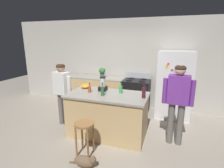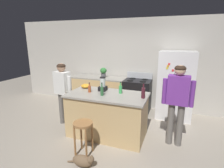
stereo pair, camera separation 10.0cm
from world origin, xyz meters
name	(u,v)px [view 2 (the right image)]	position (x,y,z in m)	size (l,w,h in m)	color
ground_plane	(107,134)	(0.00, 0.00, 0.00)	(14.00, 14.00, 0.00)	#9E9384
back_wall	(130,64)	(0.00, 1.95, 1.35)	(8.00, 0.10, 2.70)	#BCB7AD
kitchen_island	(107,115)	(0.00, 0.00, 0.48)	(1.71, 0.92, 0.96)	tan
back_counter_run	(102,92)	(-0.80, 1.55, 0.48)	(2.00, 0.64, 0.96)	tan
refrigerator	(175,85)	(1.36, 1.50, 0.90)	(0.90, 0.73, 1.81)	silver
stove_range	(137,96)	(0.33, 1.52, 0.49)	(0.76, 0.65, 1.14)	black
person_by_island_left	(63,88)	(-1.21, 0.10, 0.93)	(0.59, 0.31, 1.55)	#66605B
person_by_sink_right	(177,98)	(1.42, 0.11, 0.99)	(0.59, 0.24, 1.64)	#66605B
bar_stool	(83,129)	(-0.15, -0.80, 0.50)	(0.36, 0.36, 0.64)	#9E6B3D
cat	(83,161)	(0.00, -1.12, 0.11)	(0.52, 0.18, 0.26)	brown
potted_plant	(103,72)	(-0.74, 1.55, 1.13)	(0.20, 0.20, 0.30)	#4C4C51
blender_appliance	(103,85)	(-0.19, 0.20, 1.09)	(0.17, 0.17, 0.32)	black
bottle_olive_oil	(102,91)	(-0.06, -0.13, 1.06)	(0.07, 0.07, 0.28)	#2D6638
bottle_soda	(120,89)	(0.25, 0.15, 1.05)	(0.07, 0.07, 0.26)	#3FB259
bottle_wine	(143,93)	(0.77, 0.00, 1.07)	(0.08, 0.08, 0.32)	#471923
bottle_cooking_sauce	(90,89)	(-0.42, -0.01, 1.03)	(0.06, 0.06, 0.22)	#B24C26
mixing_bowl	(86,86)	(-0.67, 0.28, 1.00)	(0.22, 0.22, 0.10)	orange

